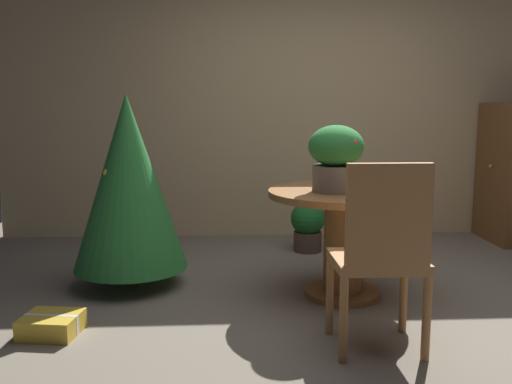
% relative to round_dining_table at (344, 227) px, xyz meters
% --- Properties ---
extents(ground_plane, '(6.60, 6.60, 0.00)m').
position_rel_round_dining_table_xyz_m(ground_plane, '(0.06, -0.30, -0.48)').
color(ground_plane, '#756B5B').
extents(back_wall_panel, '(6.00, 0.10, 2.60)m').
position_rel_round_dining_table_xyz_m(back_wall_panel, '(0.06, 1.90, 0.82)').
color(back_wall_panel, tan).
rests_on(back_wall_panel, ground_plane).
extents(round_dining_table, '(1.01, 1.01, 0.72)m').
position_rel_round_dining_table_xyz_m(round_dining_table, '(0.00, 0.00, 0.00)').
color(round_dining_table, brown).
rests_on(round_dining_table, ground_plane).
extents(flower_vase, '(0.36, 0.36, 0.43)m').
position_rel_round_dining_table_xyz_m(flower_vase, '(-0.08, -0.06, 0.48)').
color(flower_vase, '#665B51').
rests_on(flower_vase, round_dining_table).
extents(wooden_chair_near, '(0.46, 0.41, 1.00)m').
position_rel_round_dining_table_xyz_m(wooden_chair_near, '(0.00, -0.90, 0.08)').
color(wooden_chair_near, '#9E6B3D').
rests_on(wooden_chair_near, ground_plane).
extents(holiday_tree, '(0.79, 0.79, 1.36)m').
position_rel_round_dining_table_xyz_m(holiday_tree, '(-1.46, 0.30, 0.27)').
color(holiday_tree, brown).
rests_on(holiday_tree, ground_plane).
extents(gift_box_gold, '(0.34, 0.32, 0.11)m').
position_rel_round_dining_table_xyz_m(gift_box_gold, '(-1.77, -0.56, -0.42)').
color(gift_box_gold, gold).
rests_on(gift_box_gold, ground_plane).
extents(potted_plant, '(0.30, 0.30, 0.45)m').
position_rel_round_dining_table_xyz_m(potted_plant, '(-0.06, 1.19, -0.24)').
color(potted_plant, '#4C382D').
rests_on(potted_plant, ground_plane).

